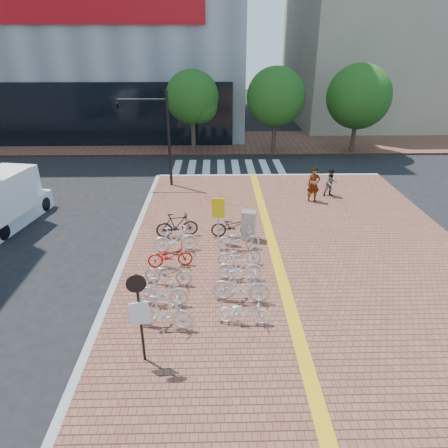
{
  "coord_description": "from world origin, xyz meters",
  "views": [
    {
      "loc": [
        -0.36,
        -12.19,
        8.02
      ],
      "look_at": [
        -0.05,
        2.2,
        1.3
      ],
      "focal_mm": 32.0,
      "sensor_mm": 36.0,
      "label": 1
    }
  ],
  "objects_px": {
    "bike_4": "(175,239)",
    "bike_6": "(244,311)",
    "pedestrian_b": "(331,183)",
    "box_truck": "(3,199)",
    "notice_sign": "(139,308)",
    "bike_2": "(168,273)",
    "yellow_sign": "(218,212)",
    "bike_1": "(163,292)",
    "bike_5": "(177,225)",
    "bike_3": "(170,256)",
    "bike_8": "(239,267)",
    "pedestrian_a": "(314,185)",
    "traffic_light_pole": "(145,121)",
    "bike_11": "(233,226)",
    "bike_9": "(239,255)",
    "bike_7": "(241,286)",
    "utility_box": "(249,225)",
    "bike_10": "(238,239)"
  },
  "relations": [
    {
      "from": "bike_7",
      "to": "bike_4",
      "type": "bearing_deg",
      "value": 43.18
    },
    {
      "from": "notice_sign",
      "to": "box_truck",
      "type": "bearing_deg",
      "value": 130.74
    },
    {
      "from": "bike_4",
      "to": "bike_6",
      "type": "height_order",
      "value": "bike_4"
    },
    {
      "from": "bike_4",
      "to": "bike_8",
      "type": "relative_size",
      "value": 1.1
    },
    {
      "from": "bike_11",
      "to": "box_truck",
      "type": "bearing_deg",
      "value": 78.88
    },
    {
      "from": "bike_2",
      "to": "pedestrian_b",
      "type": "bearing_deg",
      "value": -33.03
    },
    {
      "from": "bike_2",
      "to": "bike_7",
      "type": "relative_size",
      "value": 0.89
    },
    {
      "from": "bike_1",
      "to": "notice_sign",
      "type": "xyz_separation_m",
      "value": [
        -0.22,
        -2.46,
        1.2
      ]
    },
    {
      "from": "traffic_light_pole",
      "to": "bike_11",
      "type": "bearing_deg",
      "value": -56.21
    },
    {
      "from": "bike_6",
      "to": "bike_3",
      "type": "bearing_deg",
      "value": 42.7
    },
    {
      "from": "bike_1",
      "to": "bike_5",
      "type": "xyz_separation_m",
      "value": [
        0.04,
        4.92,
        0.04
      ]
    },
    {
      "from": "bike_1",
      "to": "box_truck",
      "type": "xyz_separation_m",
      "value": [
        -8.16,
        6.75,
        0.6
      ]
    },
    {
      "from": "bike_2",
      "to": "bike_5",
      "type": "xyz_separation_m",
      "value": [
        0.0,
        3.71,
        0.1
      ]
    },
    {
      "from": "bike_5",
      "to": "pedestrian_b",
      "type": "xyz_separation_m",
      "value": [
        7.95,
        4.8,
        0.2
      ]
    },
    {
      "from": "utility_box",
      "to": "notice_sign",
      "type": "height_order",
      "value": "notice_sign"
    },
    {
      "from": "pedestrian_b",
      "to": "box_truck",
      "type": "height_order",
      "value": "box_truck"
    },
    {
      "from": "bike_2",
      "to": "bike_11",
      "type": "xyz_separation_m",
      "value": [
        2.44,
        3.66,
        0.05
      ]
    },
    {
      "from": "bike_4",
      "to": "notice_sign",
      "type": "bearing_deg",
      "value": 166.73
    },
    {
      "from": "bike_11",
      "to": "pedestrian_b",
      "type": "height_order",
      "value": "pedestrian_b"
    },
    {
      "from": "bike_5",
      "to": "pedestrian_a",
      "type": "distance_m",
      "value": 7.94
    },
    {
      "from": "bike_1",
      "to": "bike_2",
      "type": "height_order",
      "value": "bike_1"
    },
    {
      "from": "bike_7",
      "to": "bike_11",
      "type": "distance_m",
      "value": 4.73
    },
    {
      "from": "bike_4",
      "to": "bike_8",
      "type": "distance_m",
      "value": 3.26
    },
    {
      "from": "bike_3",
      "to": "bike_4",
      "type": "xyz_separation_m",
      "value": [
        0.09,
        1.2,
        0.1
      ]
    },
    {
      "from": "bike_6",
      "to": "traffic_light_pole",
      "type": "xyz_separation_m",
      "value": [
        -4.66,
        12.72,
        3.26
      ]
    },
    {
      "from": "bike_9",
      "to": "bike_7",
      "type": "bearing_deg",
      "value": 173.86
    },
    {
      "from": "bike_3",
      "to": "bike_5",
      "type": "distance_m",
      "value": 2.51
    },
    {
      "from": "bike_2",
      "to": "yellow_sign",
      "type": "relative_size",
      "value": 0.87
    },
    {
      "from": "utility_box",
      "to": "box_truck",
      "type": "relative_size",
      "value": 0.26
    },
    {
      "from": "bike_6",
      "to": "bike_9",
      "type": "height_order",
      "value": "bike_9"
    },
    {
      "from": "bike_2",
      "to": "notice_sign",
      "type": "relative_size",
      "value": 0.63
    },
    {
      "from": "bike_8",
      "to": "pedestrian_a",
      "type": "height_order",
      "value": "pedestrian_a"
    },
    {
      "from": "bike_3",
      "to": "yellow_sign",
      "type": "distance_m",
      "value": 2.86
    },
    {
      "from": "bike_5",
      "to": "utility_box",
      "type": "xyz_separation_m",
      "value": [
        3.08,
        -0.27,
        0.09
      ]
    },
    {
      "from": "bike_1",
      "to": "box_truck",
      "type": "relative_size",
      "value": 0.34
    },
    {
      "from": "bike_7",
      "to": "bike_10",
      "type": "height_order",
      "value": "bike_7"
    },
    {
      "from": "pedestrian_a",
      "to": "notice_sign",
      "type": "distance_m",
      "value": 13.47
    },
    {
      "from": "bike_3",
      "to": "bike_4",
      "type": "relative_size",
      "value": 0.94
    },
    {
      "from": "bike_1",
      "to": "bike_7",
      "type": "bearing_deg",
      "value": -81.63
    },
    {
      "from": "bike_9",
      "to": "notice_sign",
      "type": "relative_size",
      "value": 0.61
    },
    {
      "from": "bike_10",
      "to": "bike_8",
      "type": "bearing_deg",
      "value": 173.36
    },
    {
      "from": "bike_2",
      "to": "traffic_light_pole",
      "type": "relative_size",
      "value": 0.32
    },
    {
      "from": "bike_9",
      "to": "pedestrian_b",
      "type": "xyz_separation_m",
      "value": [
        5.38,
        7.28,
        0.31
      ]
    },
    {
      "from": "pedestrian_b",
      "to": "bike_3",
      "type": "bearing_deg",
      "value": -147.39
    },
    {
      "from": "pedestrian_a",
      "to": "box_truck",
      "type": "distance_m",
      "value": 15.18
    },
    {
      "from": "bike_9",
      "to": "traffic_light_pole",
      "type": "distance_m",
      "value": 10.93
    },
    {
      "from": "bike_8",
      "to": "yellow_sign",
      "type": "distance_m",
      "value": 3.15
    },
    {
      "from": "pedestrian_b",
      "to": "bike_4",
      "type": "bearing_deg",
      "value": -152.09
    },
    {
      "from": "bike_6",
      "to": "box_truck",
      "type": "distance_m",
      "value": 13.21
    },
    {
      "from": "notice_sign",
      "to": "box_truck",
      "type": "distance_m",
      "value": 12.17
    }
  ]
}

